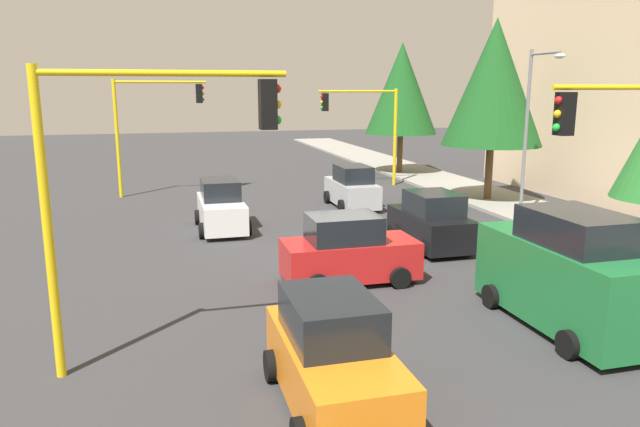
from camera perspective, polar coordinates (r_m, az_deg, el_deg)
The scene contains 14 objects.
ground_plane at distance 19.11m, azimuth 2.02°, elevation -4.64°, with size 120.00×120.00×0.00m, color #353538.
sidewalk_kerb at distance 28.07m, azimuth 19.80°, elevation 0.19°, with size 80.00×4.00×0.15m, color gray.
traffic_signal_far_right at distance 31.52m, azimuth -15.87°, elevation 9.20°, with size 0.36×4.59×5.94m.
traffic_signal_far_left at distance 33.42m, azimuth 4.34°, elevation 9.21°, with size 0.36×4.59×5.46m.
traffic_signal_near_right at distance 11.57m, azimuth -16.63°, elevation 5.00°, with size 0.36×4.59×5.88m.
street_lamp_curbside at distance 25.69m, azimuth 19.84°, elevation 8.79°, with size 2.15×0.28×7.00m.
tree_roadside_mid at distance 29.79m, azimuth 16.44°, elevation 12.00°, with size 4.75×4.75×8.70m.
tree_roadside_far at distance 38.50m, azimuth 7.88°, elevation 11.83°, with size 4.53×4.53×8.30m.
delivery_van_green at distance 14.78m, azimuth 22.80°, elevation -5.39°, with size 4.80×2.22×2.77m.
car_red at distance 16.91m, azimuth 2.75°, elevation -3.69°, with size 2.06×3.81×1.98m.
car_orange at distance 10.51m, azimuth 1.23°, elevation -13.73°, with size 3.92×1.97×1.98m.
car_silver at distance 27.66m, azimuth 3.11°, elevation 2.45°, with size 3.85×1.93×1.98m.
car_white at distance 23.50m, azimuth -9.52°, elevation 0.60°, with size 3.98×1.92×1.98m.
car_black at distance 20.94m, azimuth 10.65°, elevation -0.83°, with size 3.80×2.06×1.98m.
Camera 1 is at (17.50, -5.41, 5.45)m, focal length 33.18 mm.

